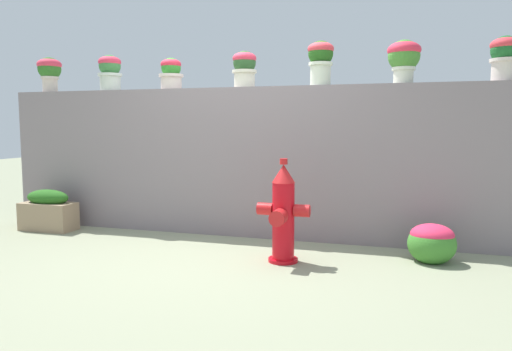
% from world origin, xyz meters
% --- Properties ---
extents(ground_plane, '(24.00, 24.00, 0.00)m').
position_xyz_m(ground_plane, '(0.00, 0.00, 0.00)').
color(ground_plane, gray).
extents(stone_wall, '(5.61, 0.30, 1.58)m').
position_xyz_m(stone_wall, '(0.00, 0.93, 0.79)').
color(stone_wall, gray).
rests_on(stone_wall, ground).
extents(potted_plant_0, '(0.29, 0.29, 0.43)m').
position_xyz_m(potted_plant_0, '(-2.49, 0.97, 1.85)').
color(potted_plant_0, beige).
rests_on(potted_plant_0, stone_wall).
extents(potted_plant_1, '(0.27, 0.27, 0.41)m').
position_xyz_m(potted_plant_1, '(-1.62, 0.92, 1.82)').
color(potted_plant_1, silver).
rests_on(potted_plant_1, stone_wall).
extents(potted_plant_2, '(0.27, 0.27, 0.35)m').
position_xyz_m(potted_plant_2, '(-0.85, 0.94, 1.77)').
color(potted_plant_2, beige).
rests_on(potted_plant_2, stone_wall).
extents(potted_plant_3, '(0.26, 0.26, 0.39)m').
position_xyz_m(potted_plant_3, '(0.01, 0.95, 1.80)').
color(potted_plant_3, beige).
rests_on(potted_plant_3, stone_wall).
extents(potted_plant_4, '(0.26, 0.26, 0.45)m').
position_xyz_m(potted_plant_4, '(0.82, 0.90, 1.85)').
color(potted_plant_4, beige).
rests_on(potted_plant_4, stone_wall).
extents(potted_plant_5, '(0.32, 0.32, 0.42)m').
position_xyz_m(potted_plant_5, '(1.62, 0.96, 1.84)').
color(potted_plant_5, beige).
rests_on(potted_plant_5, stone_wall).
extents(potted_plant_6, '(0.27, 0.27, 0.41)m').
position_xyz_m(potted_plant_6, '(2.50, 0.95, 1.82)').
color(potted_plant_6, beige).
rests_on(potted_plant_6, stone_wall).
extents(fire_hydrant, '(0.46, 0.37, 0.90)m').
position_xyz_m(fire_hydrant, '(0.67, -0.00, 0.41)').
color(fire_hydrant, red).
rests_on(fire_hydrant, ground).
extents(flower_bush_left, '(0.41, 0.37, 0.35)m').
position_xyz_m(flower_bush_left, '(1.90, 0.37, 0.18)').
color(flower_bush_left, '#3B7E2C').
rests_on(flower_bush_left, ground).
extents(planter_box, '(0.62, 0.29, 0.46)m').
position_xyz_m(planter_box, '(-2.18, 0.47, 0.22)').
color(planter_box, '#977C5F').
rests_on(planter_box, ground).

